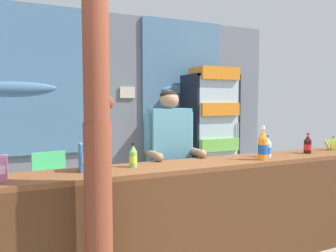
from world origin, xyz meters
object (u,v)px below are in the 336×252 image
at_px(bottle_shelf_rack, 162,156).
at_px(soda_bottle_cola, 308,145).
at_px(drink_fridge, 211,125).
at_px(shopkeeper, 169,150).
at_px(timber_post, 97,131).
at_px(stall_counter, 207,208).
at_px(soda_bottle_water, 268,148).
at_px(plastic_lawn_chair, 52,182).
at_px(snack_box_biscuit, 94,157).
at_px(banana_bunch, 333,144).
at_px(soda_bottle_lime_soda, 133,157).
at_px(soda_bottle_orange_soda, 263,145).

xyz_separation_m(bottle_shelf_rack, soda_bottle_cola, (0.68, -2.29, 0.43)).
bearing_deg(drink_fridge, shopkeeper, -131.99).
height_order(timber_post, shopkeeper, timber_post).
relative_size(stall_counter, soda_bottle_water, 18.88).
height_order(timber_post, soda_bottle_water, timber_post).
bearing_deg(soda_bottle_water, stall_counter, -173.15).
distance_m(plastic_lawn_chair, snack_box_biscuit, 1.83).
height_order(stall_counter, shopkeeper, shopkeeper).
distance_m(bottle_shelf_rack, plastic_lawn_chair, 1.80).
height_order(shopkeeper, snack_box_biscuit, shopkeeper).
height_order(timber_post, snack_box_biscuit, timber_post).
bearing_deg(drink_fridge, banana_bunch, -80.96).
distance_m(soda_bottle_water, soda_bottle_lime_soda, 1.34).
height_order(shopkeeper, soda_bottle_cola, shopkeeper).
xyz_separation_m(soda_bottle_cola, soda_bottle_water, (-0.53, -0.01, 0.00)).
bearing_deg(soda_bottle_lime_soda, drink_fridge, 45.88).
bearing_deg(plastic_lawn_chair, banana_bunch, -31.30).
relative_size(shopkeeper, soda_bottle_orange_soda, 5.10).
distance_m(plastic_lawn_chair, shopkeeper, 1.75).
bearing_deg(soda_bottle_lime_soda, stall_counter, -14.34).
xyz_separation_m(plastic_lawn_chair, soda_bottle_water, (1.86, -1.79, 0.56)).
height_order(shopkeeper, soda_bottle_water, shopkeeper).
height_order(shopkeeper, soda_bottle_lime_soda, shopkeeper).
height_order(plastic_lawn_chair, soda_bottle_cola, soda_bottle_cola).
height_order(soda_bottle_cola, snack_box_biscuit, snack_box_biscuit).
bearing_deg(snack_box_biscuit, plastic_lawn_chair, 96.69).
bearing_deg(snack_box_biscuit, soda_bottle_water, -2.40).
relative_size(soda_bottle_orange_soda, banana_bunch, 1.17).
height_order(soda_bottle_water, snack_box_biscuit, snack_box_biscuit).
relative_size(timber_post, snack_box_biscuit, 12.18).
height_order(drink_fridge, bottle_shelf_rack, drink_fridge).
bearing_deg(stall_counter, timber_post, -163.89).
bearing_deg(stall_counter, drink_fridge, 57.95).
xyz_separation_m(stall_counter, drink_fridge, (1.39, 2.21, 0.54)).
xyz_separation_m(plastic_lawn_chair, soda_bottle_orange_soda, (1.72, -1.89, 0.61)).
relative_size(drink_fridge, plastic_lawn_chair, 2.38).
bearing_deg(plastic_lawn_chair, soda_bottle_water, -43.89).
relative_size(timber_post, plastic_lawn_chair, 3.19).
bearing_deg(banana_bunch, soda_bottle_lime_soda, 179.86).
distance_m(bottle_shelf_rack, shopkeeper, 1.99).
bearing_deg(snack_box_biscuit, stall_counter, -9.63).
relative_size(bottle_shelf_rack, snack_box_biscuit, 5.35).
distance_m(drink_fridge, soda_bottle_orange_soda, 2.36).
xyz_separation_m(bottle_shelf_rack, shopkeeper, (-0.69, -1.82, 0.40)).
xyz_separation_m(timber_post, shopkeeper, (0.89, 0.85, -0.29)).
xyz_separation_m(bottle_shelf_rack, soda_bottle_orange_soda, (-0.00, -2.40, 0.47)).
relative_size(shopkeeper, soda_bottle_water, 7.50).
distance_m(drink_fridge, bottle_shelf_rack, 0.96).
bearing_deg(shopkeeper, banana_bunch, -12.83).
distance_m(bottle_shelf_rack, soda_bottle_cola, 2.43).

